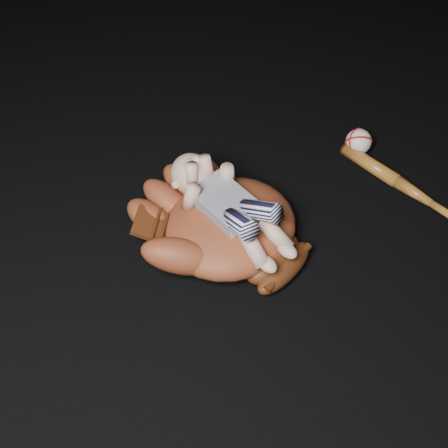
{
  "coord_description": "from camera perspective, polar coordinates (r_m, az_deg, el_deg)",
  "views": [
    {
      "loc": [
        -0.65,
        -0.73,
        1.06
      ],
      "look_at": [
        -0.18,
        0.02,
        0.08
      ],
      "focal_mm": 45.0,
      "sensor_mm": 36.0,
      "label": 1
    }
  ],
  "objects": [
    {
      "name": "newborn_baby",
      "position": [
        1.28,
        0.98,
        1.75
      ],
      "size": [
        0.22,
        0.4,
        0.15
      ],
      "primitive_type": null,
      "rotation": [
        0.0,
        0.0,
        0.13
      ],
      "color": "#D4A089",
      "rests_on": "baseball_glove"
    },
    {
      "name": "baseball_glove",
      "position": [
        1.33,
        0.6,
        0.27
      ],
      "size": [
        0.54,
        0.58,
        0.15
      ],
      "primitive_type": null,
      "rotation": [
        0.0,
        0.0,
        0.32
      ],
      "color": "maroon",
      "rests_on": "ground"
    },
    {
      "name": "baseball_bat",
      "position": [
        1.57,
        17.8,
        3.71
      ],
      "size": [
        0.1,
        0.41,
        0.04
      ],
      "primitive_type": null,
      "rotation": [
        0.0,
        0.0,
        0.16
      ],
      "color": "#9C5B1E",
      "rests_on": "ground"
    },
    {
      "name": "baseball",
      "position": [
        1.65,
        13.51,
        8.13
      ],
      "size": [
        0.09,
        0.09,
        0.07
      ],
      "primitive_type": "sphere",
      "rotation": [
        0.0,
        0.0,
        -0.25
      ],
      "color": "white",
      "rests_on": "ground"
    }
  ]
}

